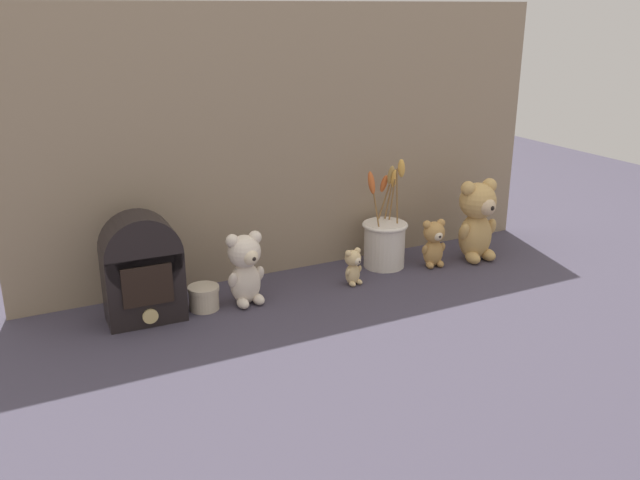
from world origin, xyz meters
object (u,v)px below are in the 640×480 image
at_px(teddy_bear_small, 433,242).
at_px(vintage_radio, 142,269).
at_px(flower_vase, 385,240).
at_px(decorative_tin_tall, 204,297).
at_px(teddy_bear_tiny, 353,266).
at_px(teddy_bear_medium, 245,267).
at_px(teddy_bear_large, 477,218).

bearing_deg(teddy_bear_small, vintage_radio, 178.66).
bearing_deg(flower_vase, decorative_tin_tall, -174.80).
bearing_deg(flower_vase, teddy_bear_tiny, -151.97).
bearing_deg(teddy_bear_small, teddy_bear_tiny, -176.52).
height_order(teddy_bear_medium, decorative_tin_tall, teddy_bear_medium).
relative_size(teddy_bear_small, flower_vase, 0.43).
height_order(teddy_bear_tiny, flower_vase, flower_vase).
xyz_separation_m(teddy_bear_medium, flower_vase, (0.45, 0.07, -0.02)).
bearing_deg(vintage_radio, flower_vase, 3.48).
bearing_deg(vintage_radio, teddy_bear_large, -1.73).
xyz_separation_m(teddy_bear_medium, teddy_bear_tiny, (0.30, -0.01, -0.04)).
height_order(teddy_bear_medium, teddy_bear_small, teddy_bear_medium).
bearing_deg(flower_vase, vintage_radio, -176.52).
bearing_deg(flower_vase, teddy_bear_small, -26.04).
xyz_separation_m(vintage_radio, decorative_tin_tall, (0.14, -0.01, -0.10)).
bearing_deg(teddy_bear_medium, teddy_bear_small, 0.46).
distance_m(teddy_bear_large, decorative_tin_tall, 0.83).
bearing_deg(teddy_bear_medium, teddy_bear_large, -0.44).
xyz_separation_m(flower_vase, vintage_radio, (-0.69, -0.04, 0.05)).
distance_m(teddy_bear_tiny, vintage_radio, 0.55).
height_order(flower_vase, vintage_radio, flower_vase).
distance_m(teddy_bear_large, flower_vase, 0.28).
relative_size(flower_vase, vintage_radio, 1.22).
distance_m(teddy_bear_medium, decorative_tin_tall, 0.13).
relative_size(teddy_bear_large, teddy_bear_medium, 1.29).
height_order(teddy_bear_large, vintage_radio, vintage_radio).
distance_m(teddy_bear_large, vintage_radio, 0.96).
relative_size(teddy_bear_large, vintage_radio, 0.92).
xyz_separation_m(teddy_bear_tiny, vintage_radio, (-0.55, 0.04, 0.08)).
xyz_separation_m(teddy_bear_small, decorative_tin_tall, (-0.68, 0.01, -0.04)).
distance_m(teddy_bear_small, flower_vase, 0.14).
height_order(vintage_radio, decorative_tin_tall, vintage_radio).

